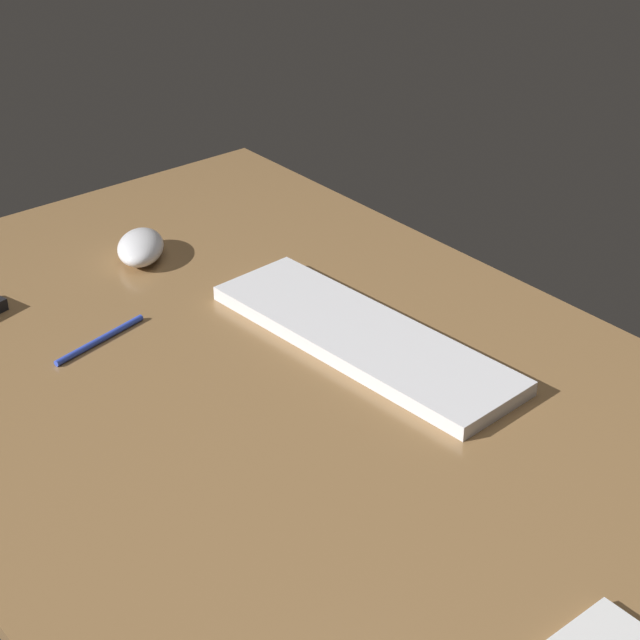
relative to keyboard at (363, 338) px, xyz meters
The scene contains 4 objects.
desk 15.09cm from the keyboard, 68.02° to the right, with size 140.00×84.00×2.00cm, color olive.
keyboard is the anchor object (origin of this frame).
computer_mouse 39.24cm from the keyboard, 166.38° to the right, with size 10.60×6.60×3.75cm, color silver.
pen 33.19cm from the keyboard, 130.07° to the right, with size 0.79×0.79×14.24cm, color blue.
Camera 1 is at (79.12, -62.74, 72.26)cm, focal length 59.81 mm.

